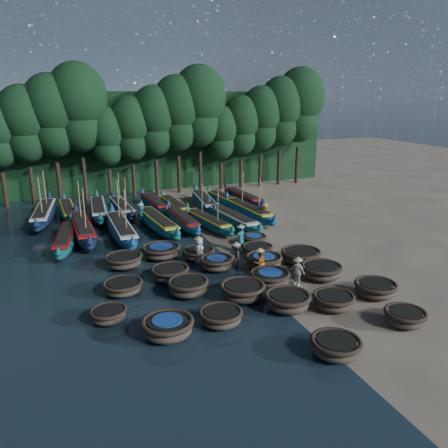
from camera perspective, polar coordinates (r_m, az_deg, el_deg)
name	(u,v)px	position (r m, az deg, el deg)	size (l,w,h in m)	color
ground	(233,263)	(26.43, 1.16, -5.09)	(120.00, 120.00, 0.00)	gray
foliage_wall	(147,141)	(47.33, -10.05, 10.63)	(40.00, 3.00, 10.00)	black
coracle_3	(336,346)	(18.08, 14.40, -15.21)	(2.36, 2.36, 0.73)	brown
coracle_4	(405,317)	(21.13, 22.57, -11.13)	(2.11, 2.11, 0.71)	brown
coracle_5	(168,327)	(18.84, -7.37, -13.18)	(2.64, 2.64, 0.82)	brown
coracle_6	(221,316)	(19.60, -0.43, -11.99)	(2.25, 2.25, 0.71)	brown
coracle_7	(288,301)	(21.01, 8.31, -9.88)	(2.21, 2.21, 0.83)	brown
coracle_8	(334,301)	(21.56, 14.12, -9.68)	(2.04, 2.04, 0.74)	brown
coracle_9	(376,289)	(23.35, 19.18, -7.96)	(2.52, 2.52, 0.76)	brown
coracle_10	(109,315)	(20.49, -14.84, -11.36)	(1.87, 1.87, 0.65)	brown
coracle_11	(188,286)	(22.26, -4.71, -8.14)	(2.30, 2.30, 0.85)	brown
coracle_12	(243,291)	(21.77, 2.44, -8.69)	(2.28, 2.28, 0.85)	brown
coracle_13	(270,277)	(23.47, 6.01, -6.95)	(2.38, 2.38, 0.75)	brown
coracle_14	(321,271)	(24.69, 12.61, -5.97)	(2.63, 2.63, 0.81)	brown
coracle_15	(123,287)	(22.96, -13.07, -7.98)	(2.31, 2.31, 0.69)	brown
coracle_16	(170,273)	(24.09, -7.06, -6.34)	(2.31, 2.31, 0.76)	brown
coracle_17	(217,263)	(25.23, -0.98, -5.08)	(2.23, 2.23, 0.78)	brown
coracle_18	(264,261)	(25.51, 5.21, -4.85)	(2.60, 2.60, 0.81)	brown
coracle_19	(301,256)	(26.70, 10.01, -4.08)	(3.00, 3.00, 0.80)	brown
coracle_20	(124,260)	(26.24, -12.96, -4.66)	(2.47, 2.47, 0.78)	brown
coracle_21	(161,251)	(27.32, -8.21, -3.50)	(2.56, 2.56, 0.80)	brown
coracle_22	(198,253)	(26.91, -3.36, -3.83)	(2.26, 2.26, 0.67)	brown
coracle_23	(258,250)	(27.51, 4.41, -3.37)	(2.08, 2.08, 0.69)	brown
coracle_24	(253,239)	(29.33, 3.87, -2.02)	(1.81, 1.81, 0.71)	brown
long_boat_1	(66,239)	(30.91, -19.98, -1.84)	(2.43, 7.59, 1.35)	#0E544F
long_boat_2	(82,229)	(32.43, -18.03, -0.63)	(1.88, 9.02, 3.83)	#10233D
long_boat_3	(121,229)	(31.58, -13.27, -0.69)	(1.67, 9.06, 3.85)	navy
long_boat_4	(158,222)	(32.85, -8.66, 0.20)	(2.31, 8.68, 1.53)	#0E544F
long_boat_5	(182,220)	(33.53, -5.52, 0.54)	(1.54, 7.75, 1.36)	navy
long_boat_6	(208,222)	(33.00, -2.11, 0.32)	(2.40, 7.42, 3.19)	#0E544F
long_boat_7	(232,219)	(33.50, 1.03, 0.70)	(2.35, 8.52, 1.51)	#0E544F
long_boat_8	(248,211)	(35.78, 3.20, 1.72)	(2.06, 8.50, 3.62)	navy
long_boat_9	(44,214)	(37.49, -22.45, 1.22)	(2.58, 9.10, 3.89)	#10233D
long_boat_10	(68,211)	(38.24, -19.70, 1.64)	(1.64, 7.64, 1.35)	navy
long_boat_11	(99,210)	(37.62, -16.07, 1.83)	(2.07, 8.51, 1.50)	#0E544F
long_boat_12	(122,208)	(37.96, -13.20, 2.10)	(1.77, 7.74, 3.29)	#10233D
long_boat_13	(154,203)	(38.91, -9.16, 2.66)	(1.90, 7.57, 1.34)	navy
long_boat_14	(174,205)	(38.05, -6.55, 2.42)	(1.60, 7.29, 1.28)	#0E544F
long_boat_15	(204,202)	(38.79, -2.60, 2.93)	(2.52, 8.61, 1.53)	navy
long_boat_16	(226,200)	(39.67, 0.21, 3.14)	(2.05, 7.52, 1.33)	#0E544F
long_boat_17	(243,197)	(40.59, 2.46, 3.48)	(1.79, 7.95, 1.40)	#10233D
fisherman_0	(199,250)	(26.08, -3.29, -3.36)	(0.72, 0.91, 1.82)	silver
fisherman_1	(241,238)	(27.80, 2.19, -1.82)	(0.75, 0.60, 1.99)	#19626C
fisherman_2	(260,262)	(24.39, 4.68, -4.94)	(0.81, 0.66, 1.77)	#C85D1A
fisherman_3	(236,255)	(25.35, 1.59, -4.11)	(0.88, 1.12, 1.73)	black
fisherman_4	(297,271)	(23.51, 9.56, -6.02)	(0.71, 0.94, 1.69)	silver
fisherman_5	(141,214)	(34.13, -10.82, 1.25)	(0.91, 1.67, 1.91)	#19626C
fisherman_6	(265,213)	(34.28, 5.38, 1.47)	(0.57, 0.80, 1.75)	#C85D1A
tree_2	(24,123)	(42.73, -24.64, 11.90)	(4.51, 4.51, 10.63)	black
tree_3	(52,115)	(42.66, -21.60, 13.15)	(4.92, 4.92, 11.60)	black
tree_4	(78,106)	(42.72, -18.53, 14.36)	(5.34, 5.34, 12.58)	black
tree_5	(106,136)	(43.08, -15.10, 11.04)	(3.68, 3.68, 8.68)	black
tree_6	(131,128)	(43.36, -12.09, 12.17)	(4.09, 4.09, 9.65)	black
tree_7	(154,120)	(43.76, -9.10, 13.25)	(4.51, 4.51, 10.63)	black
tree_8	(177,113)	(44.29, -6.15, 14.27)	(4.92, 4.92, 11.60)	black
tree_9	(199,105)	(44.94, -3.25, 15.24)	(5.34, 5.34, 12.58)	black
tree_10	(221,132)	(45.87, -0.41, 11.91)	(3.68, 3.68, 8.68)	black
tree_11	(241,125)	(46.70, 2.29, 12.82)	(4.09, 4.09, 9.65)	black
tree_12	(261,118)	(47.63, 4.90, 13.66)	(4.51, 4.51, 10.63)	black
tree_13	(281,111)	(48.66, 7.43, 14.44)	(4.92, 4.92, 11.60)	black
tree_14	(300,104)	(49.79, 9.86, 15.17)	(5.34, 5.34, 12.58)	black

